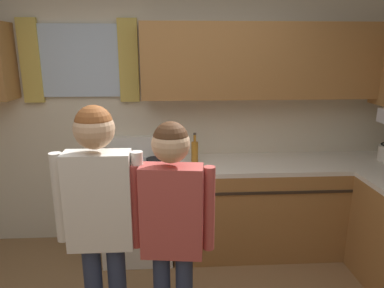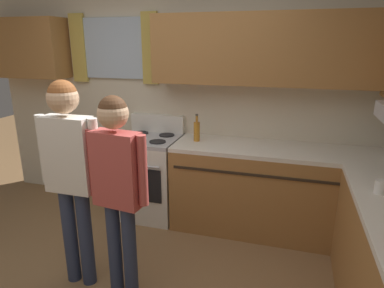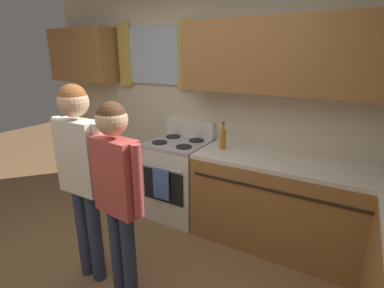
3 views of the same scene
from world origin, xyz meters
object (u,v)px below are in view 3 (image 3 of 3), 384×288
Objects in this scene: stove_oven at (179,177)px; bottle_oil_amber at (223,139)px; adult_in_plaid at (117,184)px; adult_left at (81,164)px.

stove_oven is 3.85× the size of bottle_oil_amber.
bottle_oil_amber is 0.18× the size of adult_in_plaid.
adult_in_plaid reaches higher than bottle_oil_amber.
bottle_oil_amber is 0.17× the size of adult_left.
adult_left reaches higher than adult_in_plaid.
adult_in_plaid is at bearing -5.65° from adult_left.
bottle_oil_amber is 1.41m from adult_left.
adult_left is at bearing -94.17° from stove_oven.
stove_oven is at bearing 103.95° from adult_in_plaid.
adult_in_plaid is at bearing -99.37° from bottle_oil_amber.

